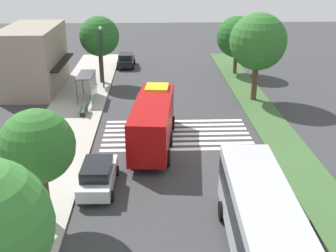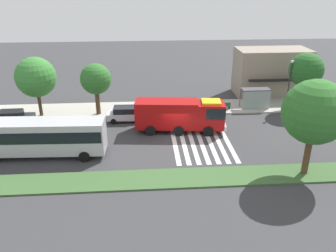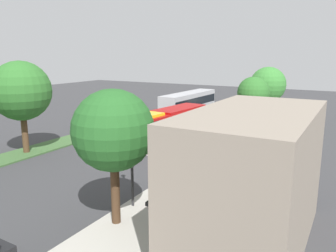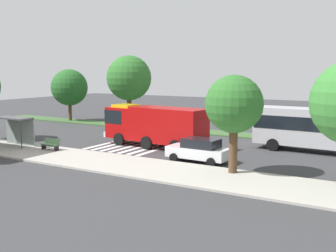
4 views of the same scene
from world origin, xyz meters
TOP-DOWN VIEW (x-y plane):
  - ground_plane at (0.00, 0.00)m, footprint 120.00×120.00m
  - sidewalk at (0.00, 8.85)m, footprint 60.00×5.07m
  - median_strip at (0.00, -7.81)m, footprint 60.00×3.00m
  - crosswalk at (2.46, 0.00)m, footprint 5.85×11.36m
  - fire_truck at (0.85, 1.78)m, footprint 9.82×3.49m
  - parked_car_mid at (-5.30, 5.11)m, footprint 4.55×2.18m
  - parked_car_east at (23.54, 5.11)m, footprint 4.26×2.17m
  - transit_bus at (-12.87, -2.84)m, footprint 12.03×3.21m
  - bus_stop_shelter at (10.79, 7.76)m, footprint 3.50×1.40m
  - bench_near_shelter at (6.79, 7.76)m, footprint 1.60×0.50m
  - street_lamp at (14.44, 6.91)m, footprint 0.36×0.36m
  - storefront_building at (14.72, 13.84)m, footprint 9.87×5.73m
  - sidewalk_tree_west at (-8.76, 7.31)m, footprint 3.62×3.62m
  - sidewalk_tree_east at (16.50, 7.31)m, footprint 4.14×4.14m
  - median_tree_far_west at (10.18, -7.81)m, footprint 5.20×5.20m
  - median_tree_west at (19.56, -7.81)m, footprint 4.64×4.64m

SIDE VIEW (x-z plane):
  - ground_plane at x=0.00m, z-range 0.00..0.00m
  - crosswalk at x=2.46m, z-range 0.00..0.01m
  - sidewalk at x=0.00m, z-range 0.00..0.14m
  - median_strip at x=0.00m, z-range 0.00..0.14m
  - bench_near_shelter at x=6.79m, z-range 0.14..1.04m
  - parked_car_east at x=23.54m, z-range 0.02..1.73m
  - parked_car_mid at x=-5.30m, z-range 0.02..1.75m
  - bus_stop_shelter at x=10.79m, z-range 0.66..3.12m
  - fire_truck at x=0.85m, z-range 0.23..3.74m
  - transit_bus at x=-12.87m, z-range 0.33..3.83m
  - storefront_building at x=14.72m, z-range 0.00..6.39m
  - street_lamp at x=14.44m, z-range 0.70..6.98m
  - median_tree_west at x=19.56m, z-range 1.08..7.63m
  - sidewalk_tree_west at x=-8.76m, z-range 1.36..7.51m
  - sidewalk_tree_east at x=16.50m, z-range 1.55..8.58m
  - median_tree_far_west at x=10.18m, z-range 1.57..9.69m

